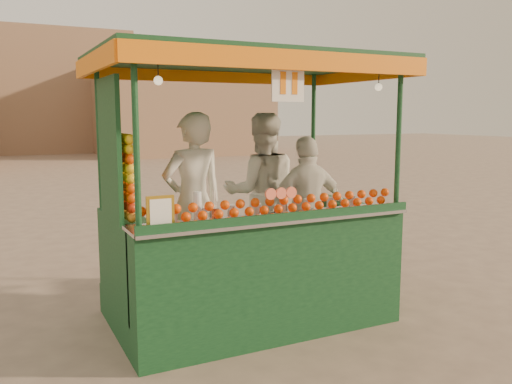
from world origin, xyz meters
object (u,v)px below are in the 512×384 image
vendor_left (193,203)px  vendor_right (308,208)px  vendor_middle (262,193)px  juice_cart (245,239)px

vendor_left → vendor_right: vendor_left is taller
vendor_middle → vendor_right: size_ratio=1.16×
vendor_middle → vendor_right: bearing=137.2°
vendor_middle → vendor_right: (0.30, -0.53, -0.13)m
juice_cart → vendor_right: bearing=9.1°
vendor_left → vendor_middle: 1.02m
vendor_left → vendor_middle: vendor_left is taller
vendor_middle → vendor_right: vendor_middle is taller
juice_cart → vendor_right: juice_cart is taller
vendor_left → vendor_right: bearing=164.2°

